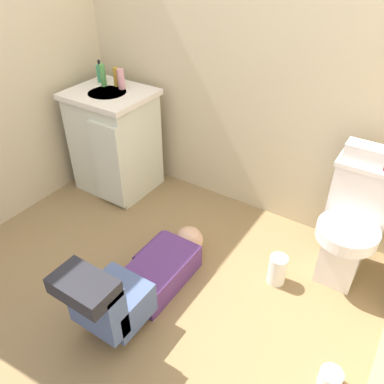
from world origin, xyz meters
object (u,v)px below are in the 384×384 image
at_px(bottle_amber, 116,77).
at_px(tissue_box, 366,153).
at_px(faucet, 121,79).
at_px(bottle_green, 103,75).
at_px(toilet_paper_roll, 330,379).
at_px(vanity_cabinet, 115,141).
at_px(soap_dispenser, 100,73).
at_px(bottle_pink, 121,79).
at_px(person_plumber, 139,280).
at_px(toilet, 351,225).
at_px(paper_towel_roll, 277,270).

bearing_deg(bottle_amber, tissue_box, 0.20).
bearing_deg(bottle_amber, faucet, 41.94).
distance_m(bottle_green, toilet_paper_roll, 2.43).
bearing_deg(bottle_green, vanity_cabinet, -32.76).
bearing_deg(toilet_paper_roll, soap_dispenser, 158.17).
bearing_deg(vanity_cabinet, bottle_pink, 69.42).
bearing_deg(tissue_box, bottle_green, -178.25).
xyz_separation_m(tissue_box, soap_dispenser, (-1.98, -0.00, 0.09)).
xyz_separation_m(person_plumber, toilet_paper_roll, (1.09, 0.10, -0.13)).
height_order(soap_dispenser, toilet_paper_roll, soap_dispenser).
distance_m(tissue_box, bottle_amber, 1.82).
relative_size(soap_dispenser, bottle_amber, 1.19).
distance_m(vanity_cabinet, soap_dispenser, 0.52).
distance_m(bottle_pink, toilet_paper_roll, 2.31).
bearing_deg(toilet, bottle_amber, 177.41).
bearing_deg(soap_dispenser, faucet, 6.01).
xyz_separation_m(vanity_cabinet, person_plumber, (0.92, -0.86, -0.24)).
bearing_deg(bottle_pink, tissue_box, 0.91).
distance_m(person_plumber, bottle_pink, 1.49).
height_order(bottle_green, paper_towel_roll, bottle_green).
distance_m(bottle_amber, paper_towel_roll, 1.79).
distance_m(tissue_box, bottle_pink, 1.75).
relative_size(toilet, bottle_pink, 5.14).
bearing_deg(toilet, person_plumber, -135.24).
xyz_separation_m(person_plumber, bottle_pink, (-0.88, 0.96, 0.72)).
distance_m(bottle_green, bottle_amber, 0.10).
relative_size(soap_dispenser, bottle_pink, 1.14).
relative_size(person_plumber, bottle_amber, 7.64).
bearing_deg(soap_dispenser, vanity_cabinet, -33.10).
relative_size(bottle_pink, paper_towel_roll, 0.73).
bearing_deg(bottle_green, toilet, -0.96).
height_order(vanity_cabinet, bottle_pink, bottle_pink).
bearing_deg(toilet, tissue_box, 116.43).
xyz_separation_m(person_plumber, bottle_green, (-1.03, 0.93, 0.73)).
xyz_separation_m(bottle_pink, toilet_paper_roll, (1.97, -0.86, -0.84)).
distance_m(faucet, soap_dispenser, 0.19).
bearing_deg(bottle_amber, toilet, -2.59).
relative_size(tissue_box, bottle_green, 1.35).
height_order(faucet, tissue_box, faucet).
relative_size(toilet, faucet, 7.50).
bearing_deg(faucet, toilet_paper_roll, -24.14).
bearing_deg(tissue_box, toilet, -63.57).
bearing_deg(bottle_pink, bottle_amber, 162.25).
distance_m(vanity_cabinet, tissue_box, 1.83).
bearing_deg(bottle_green, toilet_paper_roll, -21.32).
bearing_deg(bottle_amber, person_plumber, -45.98).
bearing_deg(person_plumber, soap_dispenser, 138.51).
bearing_deg(vanity_cabinet, bottle_green, 147.24).
bearing_deg(bottle_pink, toilet, -2.01).
bearing_deg(toilet, toilet_paper_roll, -77.19).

